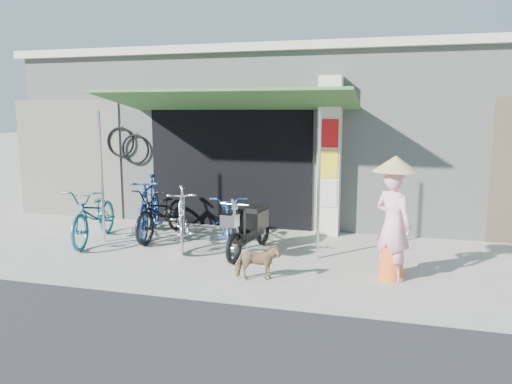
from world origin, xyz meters
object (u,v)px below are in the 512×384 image
(moped, at_px, (250,228))
(nun, at_px, (393,219))
(bike_teal, at_px, (95,215))
(bike_blue, at_px, (149,206))
(bike_navy, at_px, (229,219))
(bike_silver, at_px, (182,217))
(street_dog, at_px, (257,262))
(bike_black, at_px, (162,212))

(moped, xyz_separation_m, nun, (2.28, -0.71, 0.43))
(bike_teal, distance_m, bike_blue, 1.01)
(bike_navy, xyz_separation_m, moped, (0.50, -0.37, -0.04))
(bike_silver, relative_size, moped, 1.03)
(bike_blue, relative_size, street_dog, 3.04)
(bike_teal, xyz_separation_m, bike_navy, (2.42, 0.40, -0.03))
(bike_black, bearing_deg, bike_silver, -34.93)
(bike_navy, height_order, street_dog, bike_navy)
(bike_silver, distance_m, street_dog, 2.25)
(street_dog, height_order, moped, moped)
(bike_teal, xyz_separation_m, moped, (2.92, 0.03, -0.07))
(bike_silver, bearing_deg, bike_teal, 162.63)
(bike_black, bearing_deg, nun, -15.80)
(bike_teal, relative_size, moped, 1.14)
(bike_black, bearing_deg, moped, -15.61)
(bike_black, relative_size, street_dog, 2.94)
(bike_black, relative_size, bike_navy, 1.02)
(bike_black, distance_m, bike_navy, 1.41)
(bike_blue, height_order, bike_navy, bike_blue)
(nun, bearing_deg, bike_teal, 29.78)
(bike_teal, height_order, street_dog, bike_teal)
(bike_navy, bearing_deg, nun, -39.99)
(street_dog, relative_size, nun, 0.36)
(bike_silver, xyz_separation_m, nun, (3.55, -0.83, 0.34))
(bike_navy, height_order, moped, moped)
(bike_teal, xyz_separation_m, bike_blue, (0.74, 0.68, 0.07))
(bike_navy, distance_m, moped, 0.62)
(bike_teal, distance_m, bike_navy, 2.45)
(bike_teal, relative_size, street_dog, 3.07)
(bike_silver, xyz_separation_m, bike_navy, (0.77, 0.25, -0.05))
(bike_silver, distance_m, nun, 3.66)
(bike_navy, height_order, nun, nun)
(bike_navy, bearing_deg, bike_black, 152.51)
(bike_teal, relative_size, nun, 1.10)
(bike_silver, bearing_deg, street_dog, -61.33)
(bike_silver, bearing_deg, moped, -27.97)
(moped, bearing_deg, bike_blue, 170.89)
(bike_navy, xyz_separation_m, nun, (2.78, -1.07, 0.39))
(bike_silver, height_order, nun, nun)
(bike_navy, relative_size, street_dog, 2.88)
(bike_navy, bearing_deg, bike_blue, 151.64)
(bike_teal, xyz_separation_m, nun, (5.20, -0.67, 0.36))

